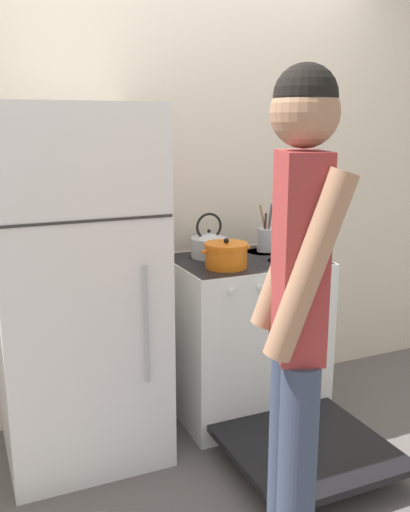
{
  "coord_description": "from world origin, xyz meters",
  "views": [
    {
      "loc": [
        -1.13,
        -3.0,
        1.64
      ],
      "look_at": [
        -0.01,
        -0.45,
        0.98
      ],
      "focal_mm": 40.0,
      "sensor_mm": 36.0,
      "label": 1
    }
  ],
  "objects_px": {
    "utensil_jar": "(266,239)",
    "refrigerator": "(77,287)",
    "person": "(297,312)",
    "tea_kettle": "(209,244)",
    "stove_range": "(248,339)",
    "dutch_oven_pot": "(226,255)"
  },
  "relations": [
    {
      "from": "utensil_jar",
      "to": "refrigerator",
      "type": "bearing_deg",
      "value": -171.75
    },
    {
      "from": "refrigerator",
      "to": "utensil_jar",
      "type": "height_order",
      "value": "refrigerator"
    },
    {
      "from": "refrigerator",
      "to": "person",
      "type": "relative_size",
      "value": 0.95
    },
    {
      "from": "tea_kettle",
      "to": "person",
      "type": "bearing_deg",
      "value": -101.89
    },
    {
      "from": "tea_kettle",
      "to": "utensil_jar",
      "type": "relative_size",
      "value": 0.88
    },
    {
      "from": "stove_range",
      "to": "tea_kettle",
      "type": "xyz_separation_m",
      "value": [
        -0.17,
        0.16,
        0.53
      ]
    },
    {
      "from": "dutch_oven_pot",
      "to": "utensil_jar",
      "type": "height_order",
      "value": "utensil_jar"
    },
    {
      "from": "stove_range",
      "to": "dutch_oven_pot",
      "type": "distance_m",
      "value": 0.56
    },
    {
      "from": "utensil_jar",
      "to": "person",
      "type": "xyz_separation_m",
      "value": [
        -0.64,
        -1.32,
        0.06
      ]
    },
    {
      "from": "refrigerator",
      "to": "stove_range",
      "type": "relative_size",
      "value": 1.29
    },
    {
      "from": "stove_range",
      "to": "tea_kettle",
      "type": "bearing_deg",
      "value": 135.9
    },
    {
      "from": "utensil_jar",
      "to": "stove_range",
      "type": "bearing_deg",
      "value": -140.15
    },
    {
      "from": "utensil_jar",
      "to": "person",
      "type": "height_order",
      "value": "person"
    },
    {
      "from": "stove_range",
      "to": "person",
      "type": "relative_size",
      "value": 0.73
    },
    {
      "from": "dutch_oven_pot",
      "to": "stove_range",
      "type": "bearing_deg",
      "value": 24.82
    },
    {
      "from": "refrigerator",
      "to": "stove_range",
      "type": "bearing_deg",
      "value": -0.11
    },
    {
      "from": "refrigerator",
      "to": "tea_kettle",
      "type": "relative_size",
      "value": 6.84
    },
    {
      "from": "refrigerator",
      "to": "utensil_jar",
      "type": "relative_size",
      "value": 6.05
    },
    {
      "from": "refrigerator",
      "to": "dutch_oven_pot",
      "type": "bearing_deg",
      "value": -6.39
    },
    {
      "from": "refrigerator",
      "to": "person",
      "type": "bearing_deg",
      "value": -66.91
    },
    {
      "from": "utensil_jar",
      "to": "tea_kettle",
      "type": "bearing_deg",
      "value": -179.08
    },
    {
      "from": "person",
      "to": "dutch_oven_pot",
      "type": "bearing_deg",
      "value": 6.55
    }
  ]
}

